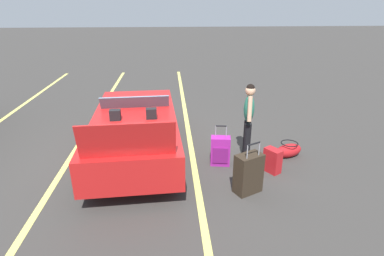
{
  "coord_description": "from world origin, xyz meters",
  "views": [
    {
      "loc": [
        -6.32,
        -0.77,
        3.19
      ],
      "look_at": [
        -0.32,
        -1.22,
        0.75
      ],
      "focal_mm": 29.02,
      "sensor_mm": 36.0,
      "label": 1
    }
  ],
  "objects": [
    {
      "name": "ground_plane",
      "position": [
        0.0,
        0.0,
        0.0
      ],
      "size": [
        80.0,
        80.0,
        0.0
      ],
      "primitive_type": "plane",
      "color": "#383533"
    },
    {
      "name": "lot_line_near",
      "position": [
        0.0,
        -1.24,
        0.0
      ],
      "size": [
        18.0,
        0.12,
        0.01
      ],
      "primitive_type": "cube",
      "color": "#EAE066",
      "rests_on": "ground_plane"
    },
    {
      "name": "lot_line_mid",
      "position": [
        0.0,
        1.46,
        0.0
      ],
      "size": [
        18.0,
        0.12,
        0.01
      ],
      "primitive_type": "cube",
      "color": "#EAE066",
      "rests_on": "ground_plane"
    },
    {
      "name": "convertible_car",
      "position": [
        0.2,
        0.01,
        0.59
      ],
      "size": [
        4.22,
        2.0,
        1.54
      ],
      "rotation": [
        0.0,
        0.0,
        0.05
      ],
      "color": "red",
      "rests_on": "ground_plane"
    },
    {
      "name": "suitcase_large_black",
      "position": [
        -1.61,
        -2.13,
        0.37
      ],
      "size": [
        0.46,
        0.55,
        1.0
      ],
      "rotation": [
        0.0,
        0.0,
        0.46
      ],
      "color": "#2D2319",
      "rests_on": "ground_plane"
    },
    {
      "name": "suitcase_medium_bright",
      "position": [
        -0.55,
        -1.8,
        0.31
      ],
      "size": [
        0.31,
        0.43,
        0.86
      ],
      "rotation": [
        0.0,
        0.0,
        2.99
      ],
      "color": "#991E8C",
      "rests_on": "ground_plane"
    },
    {
      "name": "suitcase_small_carryon",
      "position": [
        -0.94,
        -2.79,
        0.25
      ],
      "size": [
        0.39,
        0.35,
        0.5
      ],
      "rotation": [
        0.0,
        0.0,
        5.28
      ],
      "color": "red",
      "rests_on": "ground_plane"
    },
    {
      "name": "duffel_bag",
      "position": [
        -0.33,
        -3.36,
        0.16
      ],
      "size": [
        0.49,
        0.7,
        0.34
      ],
      "rotation": [
        0.0,
        0.0,
        1.89
      ],
      "color": "red",
      "rests_on": "ground_plane"
    },
    {
      "name": "traveler_person",
      "position": [
        -0.24,
        -2.43,
        0.93
      ],
      "size": [
        0.61,
        0.28,
        1.65
      ],
      "rotation": [
        0.0,
        0.0,
        1.38
      ],
      "color": "black",
      "rests_on": "ground_plane"
    }
  ]
}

